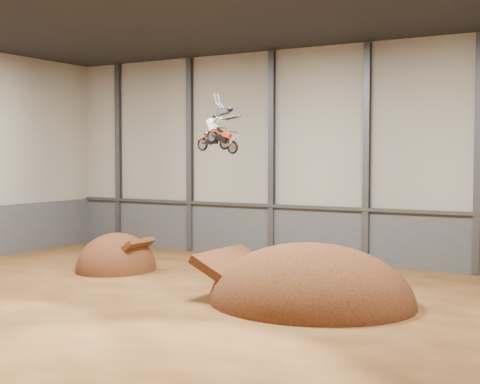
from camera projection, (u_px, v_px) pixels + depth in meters
name	position (u px, v px, depth m)	size (l,w,h in m)	color
floor	(189.00, 305.00, 30.91)	(40.00, 40.00, 0.00)	#4F2E15
back_wall	(319.00, 155.00, 43.52)	(40.00, 0.10, 14.00)	#ABA697
lower_band_back	(318.00, 235.00, 43.71)	(39.80, 0.18, 3.50)	#525359
steel_rail	(317.00, 207.00, 43.48)	(39.80, 0.35, 0.20)	#47494F
steel_column_0	(119.00, 155.00, 51.66)	(0.40, 0.36, 13.90)	#47494F
steel_column_1	(190.00, 155.00, 48.33)	(0.40, 0.36, 13.90)	#47494F
steel_column_2	(272.00, 155.00, 45.01)	(0.40, 0.36, 13.90)	#47494F
steel_column_3	(367.00, 154.00, 41.68)	(0.40, 0.36, 13.90)	#47494F
steel_column_4	(478.00, 154.00, 38.36)	(0.40, 0.36, 13.90)	#47494F
takeoff_ramp	(116.00, 270.00, 40.30)	(4.54, 5.23, 4.54)	#3A1C0E
landing_ramp	(310.00, 303.00, 31.17)	(9.80, 8.67, 5.66)	#3A1C0E
fmx_rider_a	(214.00, 130.00, 35.15)	(2.31, 0.88, 2.09)	red
fmx_rider_b	(220.00, 124.00, 34.10)	(2.84, 0.81, 2.43)	#B9280A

